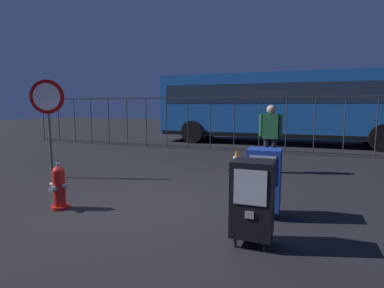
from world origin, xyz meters
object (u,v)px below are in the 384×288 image
newspaper_box_primary (264,179)px  fire_hydrant (59,187)px  stop_sign (48,108)px  pedestrian (270,135)px  bus_near (281,104)px  newspaper_box_secondary (253,198)px  traffic_cone (236,160)px

newspaper_box_primary → fire_hydrant: bearing=-165.6°
newspaper_box_primary → stop_sign: 5.06m
pedestrian → bus_near: size_ratio=0.16×
newspaper_box_secondary → bus_near: 10.39m
stop_sign → traffic_cone: bearing=30.9°
pedestrian → traffic_cone: (-0.83, -0.01, -0.69)m
fire_hydrant → newspaper_box_secondary: bearing=-3.8°
fire_hydrant → bus_near: size_ratio=0.07×
stop_sign → bus_near: bus_near is taller
fire_hydrant → pedestrian: 4.89m
pedestrian → bus_near: (-0.19, 6.22, 0.76)m
traffic_cone → fire_hydrant: bearing=-118.0°
fire_hydrant → stop_sign: (-1.76, 1.60, 1.25)m
stop_sign → pedestrian: 5.23m
traffic_cone → newspaper_box_primary: bearing=-71.1°
traffic_cone → bus_near: 6.42m
fire_hydrant → pedestrian: size_ratio=0.45×
newspaper_box_secondary → traffic_cone: bearing=104.4°
fire_hydrant → traffic_cone: 4.40m
fire_hydrant → newspaper_box_primary: size_ratio=0.73×
bus_near → stop_sign: bearing=-117.5°
newspaper_box_secondary → newspaper_box_primary: bearing=89.6°
traffic_cone → newspaper_box_secondary: bearing=-75.6°
traffic_cone → stop_sign: bearing=-149.1°
newspaper_box_primary → traffic_cone: newspaper_box_primary is taller
pedestrian → traffic_cone: pedestrian is taller
stop_sign → newspaper_box_secondary: bearing=-20.3°
newspaper_box_secondary → stop_sign: bearing=159.7°
fire_hydrant → stop_sign: 2.69m
newspaper_box_primary → bus_near: (-0.41, 9.31, 1.14)m
newspaper_box_primary → stop_sign: bearing=170.8°
pedestrian → stop_sign: bearing=-153.7°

